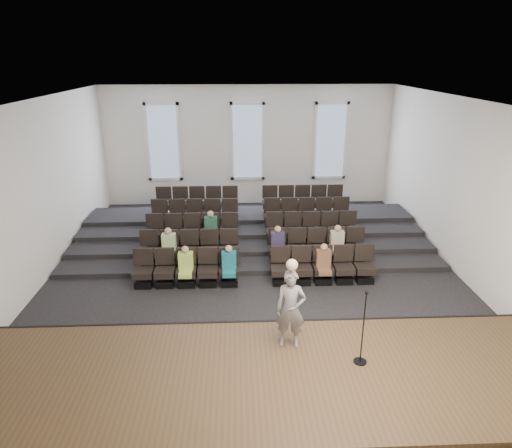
{
  "coord_description": "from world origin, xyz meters",
  "views": [
    {
      "loc": [
        -0.48,
        -12.13,
        6.1
      ],
      "look_at": [
        0.07,
        0.5,
        1.41
      ],
      "focal_mm": 32.0,
      "sensor_mm": 36.0,
      "label": 1
    }
  ],
  "objects": [
    {
      "name": "wall_left",
      "position": [
        -6.02,
        0.0,
        2.5
      ],
      "size": [
        0.04,
        14.0,
        5.0
      ],
      "primitive_type": "cube",
      "color": "white",
      "rests_on": "ground"
    },
    {
      "name": "stage_lip",
      "position": [
        0.0,
        -3.33,
        0.25
      ],
      "size": [
        11.8,
        0.06,
        0.52
      ],
      "primitive_type": "cube",
      "color": "black",
      "rests_on": "ground"
    },
    {
      "name": "ground",
      "position": [
        0.0,
        0.0,
        0.0
      ],
      "size": [
        14.0,
        14.0,
        0.0
      ],
      "primitive_type": "plane",
      "color": "black",
      "rests_on": "ground"
    },
    {
      "name": "wall_right",
      "position": [
        6.02,
        0.0,
        2.5
      ],
      "size": [
        0.04,
        14.0,
        5.0
      ],
      "primitive_type": "cube",
      "color": "white",
      "rests_on": "ground"
    },
    {
      "name": "windows",
      "position": [
        0.0,
        6.95,
        2.7
      ],
      "size": [
        8.44,
        0.1,
        3.24
      ],
      "color": "white",
      "rests_on": "wall_back"
    },
    {
      "name": "mic_stand",
      "position": [
        1.86,
        -4.85,
        0.96
      ],
      "size": [
        0.26,
        0.26,
        1.56
      ],
      "color": "black",
      "rests_on": "stage"
    },
    {
      "name": "speaker",
      "position": [
        0.56,
        -4.21,
        1.33
      ],
      "size": [
        0.66,
        0.49,
        1.66
      ],
      "primitive_type": "imported",
      "rotation": [
        0.0,
        0.0,
        -0.16
      ],
      "color": "slate",
      "rests_on": "stage"
    },
    {
      "name": "wall_front",
      "position": [
        0.0,
        -7.02,
        2.5
      ],
      "size": [
        12.0,
        0.04,
        5.0
      ],
      "primitive_type": "cube",
      "color": "white",
      "rests_on": "ground"
    },
    {
      "name": "seating_rows",
      "position": [
        -0.0,
        1.54,
        0.68
      ],
      "size": [
        6.8,
        4.7,
        1.67
      ],
      "color": "black",
      "rests_on": "ground"
    },
    {
      "name": "ceiling",
      "position": [
        0.0,
        0.0,
        5.01
      ],
      "size": [
        12.0,
        14.0,
        0.02
      ],
      "primitive_type": "cube",
      "color": "white",
      "rests_on": "ground"
    },
    {
      "name": "stage",
      "position": [
        0.0,
        -5.1,
        0.25
      ],
      "size": [
        11.8,
        3.6,
        0.5
      ],
      "primitive_type": "cube",
      "color": "#44321D",
      "rests_on": "ground"
    },
    {
      "name": "wall_back",
      "position": [
        0.0,
        7.02,
        2.5
      ],
      "size": [
        12.0,
        0.04,
        5.0
      ],
      "primitive_type": "cube",
      "color": "white",
      "rests_on": "ground"
    },
    {
      "name": "risers",
      "position": [
        0.0,
        3.17,
        0.2
      ],
      "size": [
        11.8,
        4.8,
        0.6
      ],
      "color": "black",
      "rests_on": "ground"
    },
    {
      "name": "audience",
      "position": [
        -0.19,
        0.15,
        0.79
      ],
      "size": [
        5.45,
        2.64,
        1.1
      ],
      "color": "#B0D555",
      "rests_on": "seating_rows"
    }
  ]
}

